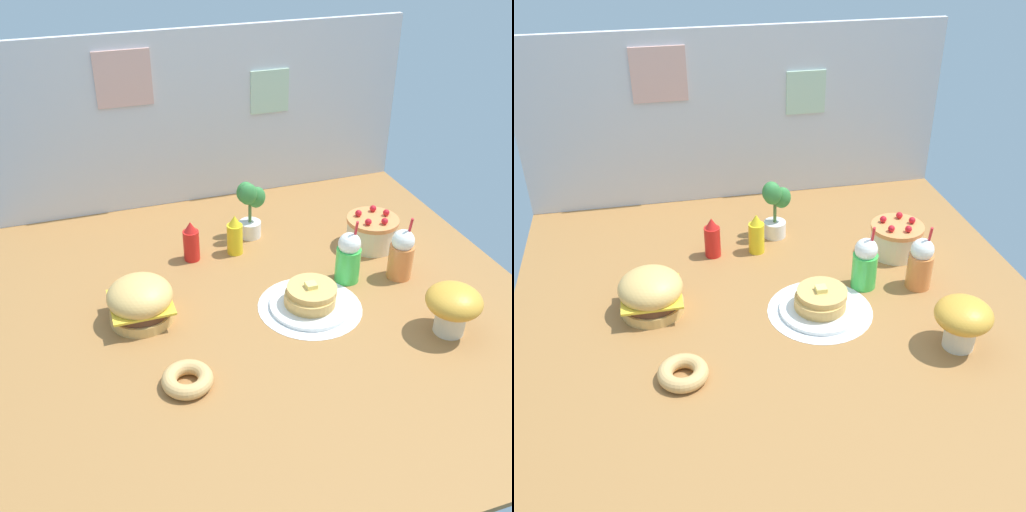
% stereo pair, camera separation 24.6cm
% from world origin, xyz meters
% --- Properties ---
extents(ground_plane, '(2.11, 2.08, 0.02)m').
position_xyz_m(ground_plane, '(0.00, 0.00, -0.01)').
color(ground_plane, '#9E6B38').
extents(back_wall, '(2.11, 0.04, 0.87)m').
position_xyz_m(back_wall, '(-0.00, 1.04, 0.44)').
color(back_wall, silver).
rests_on(back_wall, ground_plane).
extents(doily_mat, '(0.41, 0.41, 0.00)m').
position_xyz_m(doily_mat, '(0.14, -0.04, 0.00)').
color(doily_mat, white).
rests_on(doily_mat, ground_plane).
extents(burger, '(0.25, 0.25, 0.18)m').
position_xyz_m(burger, '(-0.50, 0.09, 0.09)').
color(burger, '#DBA859').
rests_on(burger, ground_plane).
extents(pancake_stack, '(0.32, 0.32, 0.11)m').
position_xyz_m(pancake_stack, '(0.14, -0.04, 0.04)').
color(pancake_stack, white).
rests_on(pancake_stack, doily_mat).
extents(layer_cake, '(0.24, 0.24, 0.17)m').
position_xyz_m(layer_cake, '(0.59, 0.31, 0.07)').
color(layer_cake, beige).
rests_on(layer_cake, ground_plane).
extents(ketchup_bottle, '(0.07, 0.07, 0.19)m').
position_xyz_m(ketchup_bottle, '(-0.22, 0.45, 0.09)').
color(ketchup_bottle, red).
rests_on(ketchup_bottle, ground_plane).
extents(mustard_bottle, '(0.07, 0.07, 0.19)m').
position_xyz_m(mustard_bottle, '(-0.02, 0.45, 0.09)').
color(mustard_bottle, yellow).
rests_on(mustard_bottle, ground_plane).
extents(cream_soda_cup, '(0.10, 0.10, 0.28)m').
position_xyz_m(cream_soda_cup, '(0.37, 0.09, 0.11)').
color(cream_soda_cup, green).
rests_on(cream_soda_cup, ground_plane).
extents(orange_float_cup, '(0.10, 0.10, 0.28)m').
position_xyz_m(orange_float_cup, '(0.59, 0.04, 0.11)').
color(orange_float_cup, orange).
rests_on(orange_float_cup, ground_plane).
extents(donut_pink_glaze, '(0.18, 0.18, 0.05)m').
position_xyz_m(donut_pink_glaze, '(-0.42, -0.32, 0.03)').
color(donut_pink_glaze, tan).
rests_on(donut_pink_glaze, ground_plane).
extents(potted_plant, '(0.13, 0.12, 0.29)m').
position_xyz_m(potted_plant, '(0.09, 0.57, 0.15)').
color(potted_plant, white).
rests_on(potted_plant, ground_plane).
extents(mushroom_stool, '(0.21, 0.21, 0.20)m').
position_xyz_m(mushroom_stool, '(0.58, -0.35, 0.12)').
color(mushroom_stool, beige).
rests_on(mushroom_stool, ground_plane).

